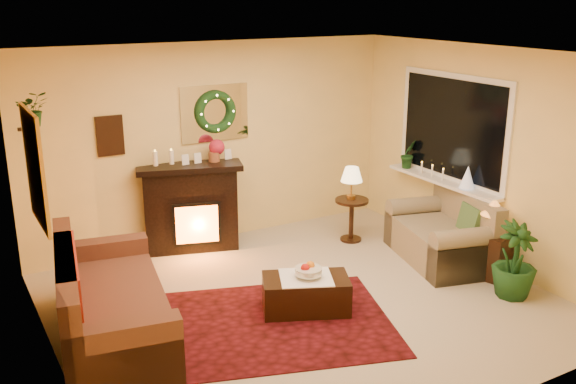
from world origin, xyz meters
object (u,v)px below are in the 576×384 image
loveseat (441,228)px  end_table_square (490,253)px  fireplace (191,208)px  sofa (112,297)px  coffee_table (306,292)px  side_table_round (351,217)px

loveseat → end_table_square: size_ratio=2.80×
loveseat → end_table_square: loveseat is taller
loveseat → fireplace: bearing=158.4°
sofa → fireplace: 2.29m
fireplace → loveseat: fireplace is taller
end_table_square → coffee_table: size_ratio=0.59×
sofa → coffee_table: bearing=-3.5°
fireplace → loveseat: 3.13m
sofa → side_table_round: size_ratio=3.71×
fireplace → loveseat: (2.52, -1.85, -0.13)m
end_table_square → side_table_round: bearing=114.0°
fireplace → coffee_table: (0.39, -2.18, -0.34)m
coffee_table → end_table_square: bearing=17.0°
sofa → loveseat: (4.00, -0.11, -0.01)m
sofa → end_table_square: 4.26m
sofa → end_table_square: size_ratio=4.08×
loveseat → end_table_square: bearing=-58.0°
fireplace → side_table_round: fireplace is taller
loveseat → coffee_table: 2.17m
sofa → end_table_square: sofa is taller
sofa → fireplace: (1.48, 1.75, 0.12)m
fireplace → coffee_table: size_ratio=1.31×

